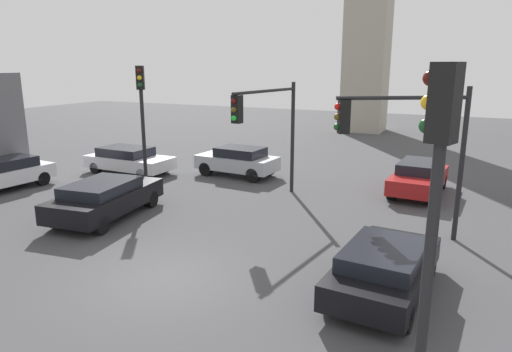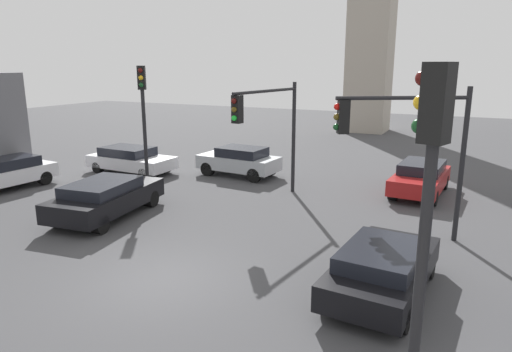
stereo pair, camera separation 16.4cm
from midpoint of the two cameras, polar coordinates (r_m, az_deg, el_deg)
ground_plane at (r=12.66m, az=-11.00°, el=-12.53°), size 91.72×91.72×0.00m
traffic_light_0 at (r=20.55m, az=-13.64°, el=8.50°), size 0.44×0.49×5.50m
traffic_light_1 at (r=18.17m, az=1.70°, el=7.18°), size 0.85×4.43×4.83m
traffic_light_2 at (r=6.39m, az=21.15°, el=-2.51°), size 0.49×0.40×5.58m
traffic_light_4 at (r=14.66m, az=18.14°, el=4.99°), size 3.66×2.22×4.91m
car_0 at (r=17.85m, az=-17.92°, el=-2.52°), size 2.65×4.92×1.40m
car_1 at (r=23.61m, az=-28.61°, el=0.32°), size 2.14×4.53×1.43m
car_2 at (r=24.85m, az=-15.15°, el=2.02°), size 4.67×2.10×1.35m
car_3 at (r=11.87m, az=15.87°, el=-10.95°), size 2.26×4.50×1.30m
car_6 at (r=21.25m, az=19.99°, el=-0.17°), size 2.18×4.47×1.41m
car_7 at (r=23.27m, az=-1.88°, el=1.93°), size 4.20×2.14×1.49m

